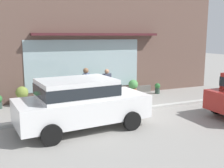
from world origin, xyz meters
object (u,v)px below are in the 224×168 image
(potted_plant_trailing_edge, at_px, (99,87))
(potted_plant_near_hydrant, at_px, (22,96))
(potted_plant_by_entrance, at_px, (58,94))
(potted_plant_doorstep, at_px, (84,93))
(parked_car_white, at_px, (80,101))
(potted_plant_window_center, at_px, (133,86))
(fire_hydrant, at_px, (72,101))
(pedestrian_with_handbag, at_px, (86,85))
(pedestrian_passerby, at_px, (107,83))
(potted_plant_corner_tall, at_px, (157,88))

(potted_plant_trailing_edge, bearing_deg, potted_plant_near_hydrant, 178.71)
(potted_plant_by_entrance, distance_m, potted_plant_doorstep, 1.19)
(parked_car_white, xyz_separation_m, potted_plant_window_center, (4.08, 3.89, -0.49))
(fire_hydrant, bearing_deg, potted_plant_window_center, 26.50)
(pedestrian_with_handbag, xyz_separation_m, potted_plant_window_center, (3.07, 1.44, -0.56))
(pedestrian_with_handbag, distance_m, potted_plant_window_center, 3.44)
(potted_plant_by_entrance, distance_m, potted_plant_window_center, 4.00)
(pedestrian_passerby, xyz_separation_m, potted_plant_doorstep, (-0.88, 0.71, -0.50))
(fire_hydrant, height_order, potted_plant_doorstep, fire_hydrant)
(potted_plant_window_center, height_order, potted_plant_doorstep, potted_plant_window_center)
(potted_plant_corner_tall, height_order, potted_plant_near_hydrant, potted_plant_near_hydrant)
(fire_hydrant, height_order, potted_plant_corner_tall, fire_hydrant)
(potted_plant_near_hydrant, bearing_deg, fire_hydrant, -46.86)
(pedestrian_with_handbag, distance_m, pedestrian_passerby, 1.23)
(potted_plant_window_center, bearing_deg, potted_plant_corner_tall, -10.80)
(potted_plant_window_center, height_order, potted_plant_trailing_edge, potted_plant_trailing_edge)
(fire_hydrant, xyz_separation_m, potted_plant_trailing_edge, (1.83, 1.77, 0.12))
(potted_plant_window_center, height_order, potted_plant_near_hydrant, potted_plant_near_hydrant)
(potted_plant_window_center, bearing_deg, potted_plant_by_entrance, -176.07)
(potted_plant_by_entrance, bearing_deg, pedestrian_passerby, -19.64)
(potted_plant_corner_tall, bearing_deg, potted_plant_doorstep, -179.27)
(fire_hydrant, height_order, potted_plant_near_hydrant, fire_hydrant)
(parked_car_white, bearing_deg, potted_plant_window_center, 39.29)
(pedestrian_passerby, height_order, parked_car_white, parked_car_white)
(fire_hydrant, bearing_deg, pedestrian_passerby, 25.16)
(pedestrian_with_handbag, xyz_separation_m, potted_plant_near_hydrant, (-2.47, 1.40, -0.55))
(potted_plant_window_center, bearing_deg, potted_plant_near_hydrant, -179.51)
(potted_plant_by_entrance, distance_m, potted_plant_trailing_edge, 2.03)
(parked_car_white, relative_size, potted_plant_corner_tall, 7.88)
(parked_car_white, relative_size, potted_plant_trailing_edge, 4.17)
(pedestrian_passerby, bearing_deg, potted_plant_window_center, -160.04)
(potted_plant_near_hydrant, distance_m, potted_plant_trailing_edge, 3.57)
(fire_hydrant, relative_size, potted_plant_corner_tall, 1.67)
(fire_hydrant, height_order, pedestrian_with_handbag, pedestrian_with_handbag)
(fire_hydrant, height_order, parked_car_white, parked_car_white)
(potted_plant_by_entrance, relative_size, potted_plant_doorstep, 1.35)
(fire_hydrant, bearing_deg, potted_plant_trailing_edge, 44.00)
(potted_plant_window_center, relative_size, potted_plant_trailing_edge, 0.75)
(pedestrian_with_handbag, bearing_deg, fire_hydrant, -18.35)
(parked_car_white, bearing_deg, pedestrian_passerby, 48.76)
(fire_hydrant, bearing_deg, potted_plant_by_entrance, 96.46)
(fire_hydrant, bearing_deg, parked_car_white, -97.88)
(pedestrian_passerby, relative_size, potted_plant_window_center, 1.96)
(potted_plant_by_entrance, bearing_deg, pedestrian_with_handbag, -51.88)
(pedestrian_passerby, bearing_deg, pedestrian_with_handbag, 12.66)
(potted_plant_by_entrance, bearing_deg, parked_car_white, -91.45)
(potted_plant_corner_tall, relative_size, potted_plant_trailing_edge, 0.53)
(pedestrian_with_handbag, xyz_separation_m, parked_car_white, (-1.01, -2.44, -0.07))
(fire_hydrant, bearing_deg, pedestrian_with_handbag, 31.81)
(pedestrian_with_handbag, xyz_separation_m, pedestrian_passerby, (1.15, 0.43, -0.10))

